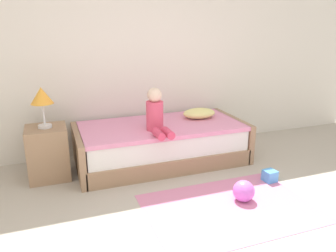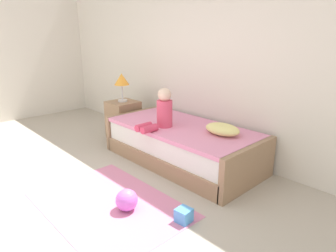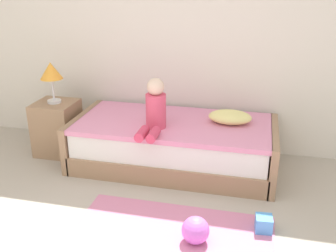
# 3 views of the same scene
# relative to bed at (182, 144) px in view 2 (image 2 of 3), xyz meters

# --- Properties ---
(ground_plane) EXTENTS (9.20, 9.20, 0.00)m
(ground_plane) POSITION_rel_bed_xyz_m (-0.11, -2.00, -0.25)
(ground_plane) COLOR #B2A899
(wall_rear) EXTENTS (7.20, 0.10, 2.90)m
(wall_rear) POSITION_rel_bed_xyz_m (-0.11, 0.60, 1.20)
(wall_rear) COLOR silver
(wall_rear) RESTS_ON ground
(bed) EXTENTS (2.11, 1.00, 0.50)m
(bed) POSITION_rel_bed_xyz_m (0.00, 0.00, 0.00)
(bed) COLOR #997556
(bed) RESTS_ON ground
(nightstand) EXTENTS (0.44, 0.44, 0.60)m
(nightstand) POSITION_rel_bed_xyz_m (-1.35, 0.02, 0.05)
(nightstand) COLOR #997556
(nightstand) RESTS_ON ground
(table_lamp) EXTENTS (0.24, 0.24, 0.45)m
(table_lamp) POSITION_rel_bed_xyz_m (-1.35, 0.02, 0.69)
(table_lamp) COLOR silver
(table_lamp) RESTS_ON nightstand
(child_figure) EXTENTS (0.20, 0.51, 0.50)m
(child_figure) POSITION_rel_bed_xyz_m (-0.14, -0.23, 0.46)
(child_figure) COLOR #E04C6B
(child_figure) RESTS_ON bed
(pillow) EXTENTS (0.44, 0.30, 0.13)m
(pillow) POSITION_rel_bed_xyz_m (0.57, 0.10, 0.32)
(pillow) COLOR #F2E58C
(pillow) RESTS_ON bed
(toy_ball) EXTENTS (0.22, 0.22, 0.22)m
(toy_ball) POSITION_rel_bed_xyz_m (0.45, -1.22, -0.14)
(toy_ball) COLOR #CC66D8
(toy_ball) RESTS_ON ground
(area_rug) EXTENTS (1.60, 1.10, 0.01)m
(area_rug) POSITION_rel_bed_xyz_m (0.25, -1.30, -0.24)
(area_rug) COLOR pink
(area_rug) RESTS_ON ground
(toy_block) EXTENTS (0.14, 0.14, 0.13)m
(toy_block) POSITION_rel_bed_xyz_m (0.96, -0.95, -0.18)
(toy_block) COLOR #4C99E5
(toy_block) RESTS_ON ground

